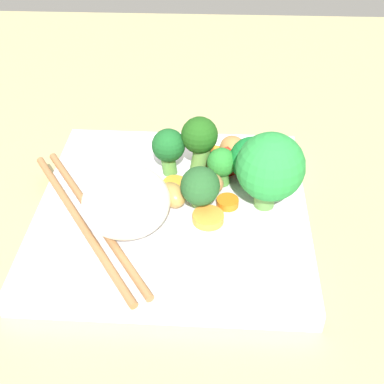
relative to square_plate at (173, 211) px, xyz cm
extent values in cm
cube|color=tan|center=(0.00, 0.00, -1.94)|extent=(110.00, 110.00, 2.00)
cube|color=white|center=(0.00, 0.00, 0.00)|extent=(25.19, 25.19, 1.88)
ellipsoid|color=white|center=(3.66, 3.41, 3.84)|extent=(10.62, 10.61, 5.79)
cylinder|color=#7BB74C|center=(-2.52, 0.48, 1.84)|extent=(2.63, 2.68, 2.09)
sphere|color=#245628|center=(-2.57, 0.77, 3.72)|extent=(3.57, 3.57, 3.57)
cylinder|color=#5C9C38|center=(-7.13, -3.56, 1.65)|extent=(1.69, 1.87, 1.63)
sphere|color=#14752D|center=(-7.32, -3.75, 3.65)|extent=(4.27, 4.27, 4.27)
cylinder|color=#52933A|center=(-4.49, -3.35, 1.70)|extent=(2.14, 1.99, 1.77)
sphere|color=#2A842F|center=(-4.46, -3.41, 3.41)|extent=(2.82, 2.82, 2.82)
cylinder|color=#619746|center=(-8.39, -0.13, 2.02)|extent=(2.67, 2.86, 2.49)
sphere|color=green|center=(-8.68, 0.10, 5.46)|extent=(6.15, 6.15, 6.15)
cylinder|color=#559540|center=(0.72, -4.91, 1.89)|extent=(2.26, 2.22, 2.12)
sphere|color=#1A5E25|center=(0.72, -5.00, 4.14)|extent=(3.29, 3.29, 3.29)
cylinder|color=#6CA549|center=(-2.38, -5.14, 2.46)|extent=(2.43, 2.05, 3.27)
sphere|color=#1E5616|center=(-2.28, -5.36, 5.17)|extent=(3.59, 3.59, 3.59)
cylinder|color=orange|center=(-7.65, -6.88, 1.16)|extent=(3.53, 3.53, 0.43)
cylinder|color=orange|center=(0.01, -2.78, 1.17)|extent=(3.17, 3.17, 0.45)
cylinder|color=orange|center=(-5.10, -0.46, 1.30)|extent=(2.15, 2.15, 0.72)
cylinder|color=orange|center=(-3.35, 2.30, 1.32)|extent=(4.00, 4.00, 0.76)
cylinder|color=orange|center=(-3.63, -7.68, 1.22)|extent=(4.32, 4.32, 0.56)
cube|color=red|center=(-9.19, -5.05, 2.13)|extent=(2.80, 2.66, 2.37)
cube|color=red|center=(-4.69, -5.34, 1.96)|extent=(3.06, 3.01, 2.04)
ellipsoid|color=tan|center=(-9.05, -2.88, 1.92)|extent=(3.60, 3.53, 1.96)
ellipsoid|color=#B38844|center=(-0.49, 0.32, 1.99)|extent=(3.52, 3.74, 2.09)
ellipsoid|color=#B48043|center=(-5.67, -7.91, 2.11)|extent=(3.39, 3.67, 2.34)
ellipsoid|color=#B27F4E|center=(-3.09, -1.92, 2.05)|extent=(3.76, 3.13, 2.22)
cylinder|color=#A06E42|center=(8.03, 3.28, 1.30)|extent=(12.75, 18.90, 0.71)
cylinder|color=#A06E42|center=(6.90, 2.53, 1.30)|extent=(12.75, 18.90, 0.71)
camera|label=1|loc=(-3.51, 37.88, 32.44)|focal=49.47mm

